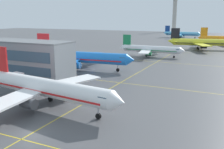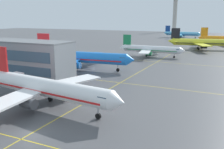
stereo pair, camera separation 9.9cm
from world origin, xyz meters
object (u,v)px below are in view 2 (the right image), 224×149
at_px(airliner_second_row, 80,57).
at_px(airliner_third_row, 151,49).
at_px(airliner_front_gate, 45,88).
at_px(airliner_distant_taxiway, 182,34).
at_px(airliner_far_left_stand, 201,42).
at_px(control_tower, 175,11).

height_order(airliner_second_row, airliner_third_row, airliner_second_row).
relative_size(airliner_front_gate, airliner_distant_taxiway, 1.13).
xyz_separation_m(airliner_second_row, airliner_distant_taxiway, (6.68, 160.37, -0.67)).
relative_size(airliner_front_gate, airliner_second_row, 0.95).
bearing_deg(airliner_far_left_stand, airliner_second_row, -112.66).
height_order(airliner_distant_taxiway, control_tower, control_tower).
relative_size(airliner_third_row, airliner_far_left_stand, 0.83).
height_order(airliner_front_gate, airliner_far_left_stand, airliner_far_left_stand).
bearing_deg(control_tower, airliner_far_left_stand, -73.25).
bearing_deg(airliner_front_gate, airliner_second_row, 111.53).
bearing_deg(airliner_distant_taxiway, airliner_front_gate, -87.62).
height_order(airliner_far_left_stand, control_tower, control_tower).
height_order(airliner_front_gate, control_tower, control_tower).
bearing_deg(airliner_distant_taxiway, airliner_third_row, -86.43).
height_order(airliner_third_row, airliner_far_left_stand, airliner_far_left_stand).
xyz_separation_m(airliner_front_gate, airliner_third_row, (-0.77, 78.64, -0.66)).
bearing_deg(airliner_second_row, airliner_front_gate, -68.47).
xyz_separation_m(airliner_front_gate, airliner_distant_taxiway, (-8.22, 198.13, -0.46)).
relative_size(airliner_front_gate, control_tower, 0.86).
distance_m(airliner_second_row, control_tower, 262.24).
height_order(airliner_front_gate, airliner_second_row, airliner_second_row).
bearing_deg(airliner_front_gate, airliner_third_row, 90.56).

